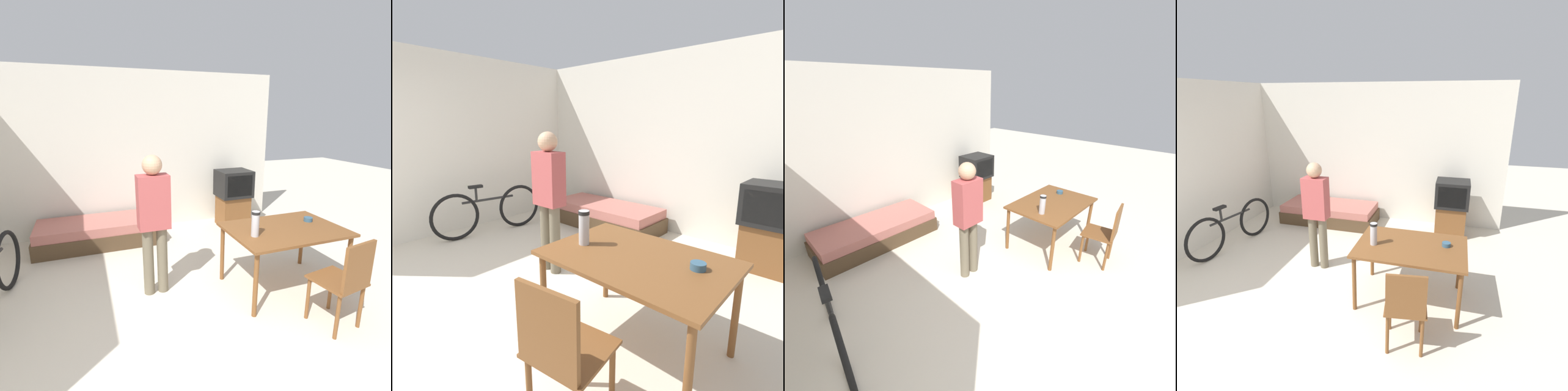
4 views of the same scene
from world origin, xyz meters
TOP-DOWN VIEW (x-y plane):
  - wall_back at (0.00, 3.78)m, footprint 5.44×0.06m
  - daybed at (-0.57, 3.28)m, footprint 1.87×0.80m
  - tv at (1.80, 3.30)m, footprint 0.58×0.50m
  - dining_table at (1.38, 1.23)m, footprint 1.30×0.89m
  - wooden_chair at (1.47, 0.40)m, footprint 0.47×0.47m
  - person_standing at (-0.04, 1.62)m, footprint 0.34×0.21m
  - thermos_flask at (0.94, 1.14)m, footprint 0.09×0.09m
  - mate_bowl at (1.79, 1.32)m, footprint 0.10×0.10m

SIDE VIEW (x-z plane):
  - daybed at x=-0.57m, z-range 0.00..0.38m
  - wooden_chair at x=1.47m, z-range 0.06..0.98m
  - tv at x=1.80m, z-range 0.04..1.06m
  - dining_table at x=1.38m, z-range 0.29..1.03m
  - mate_bowl at x=1.79m, z-range 0.74..0.79m
  - thermos_flask at x=0.94m, z-range 0.75..1.02m
  - person_standing at x=-0.04m, z-range 0.13..1.71m
  - wall_back at x=0.00m, z-range 0.00..2.70m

